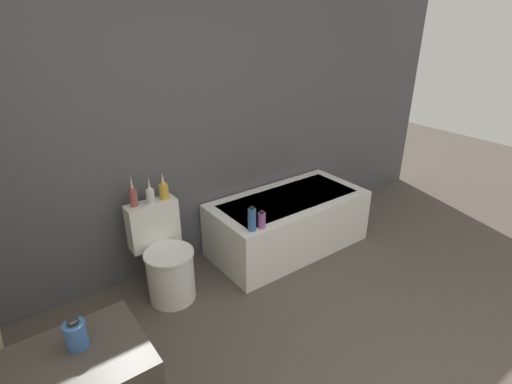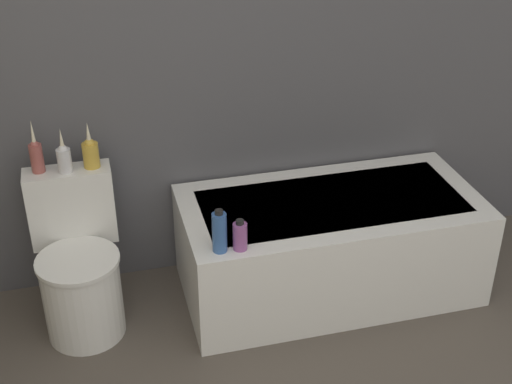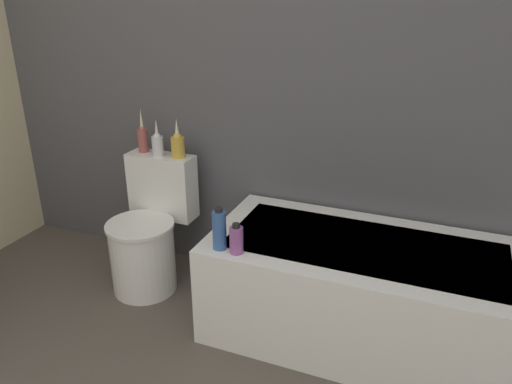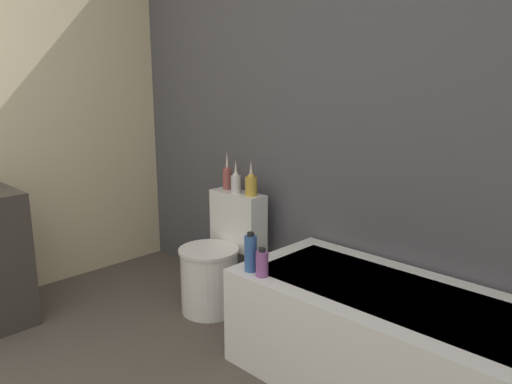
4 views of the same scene
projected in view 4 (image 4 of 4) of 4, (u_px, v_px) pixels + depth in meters
name	position (u px, v px, depth m)	size (l,w,h in m)	color
wall_back_tiled	(311.00, 114.00, 3.05)	(6.40, 0.06, 2.60)	#4C4C51
bathtub	(384.00, 340.00, 2.44)	(1.51, 0.74, 0.53)	white
toilet	(218.00, 262.00, 3.31)	(0.41, 0.54, 0.76)	white
vase_gold	(227.00, 177.00, 3.41)	(0.06, 0.06, 0.26)	#994C47
vase_silver	(236.00, 182.00, 3.31)	(0.07, 0.07, 0.22)	silver
vase_bronze	(251.00, 184.00, 3.24)	(0.08, 0.08, 0.23)	gold
shampoo_bottle_tall	(251.00, 253.00, 2.59)	(0.07, 0.07, 0.21)	#335999
shampoo_bottle_short	(262.00, 263.00, 2.53)	(0.06, 0.06, 0.15)	#8C4C8C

